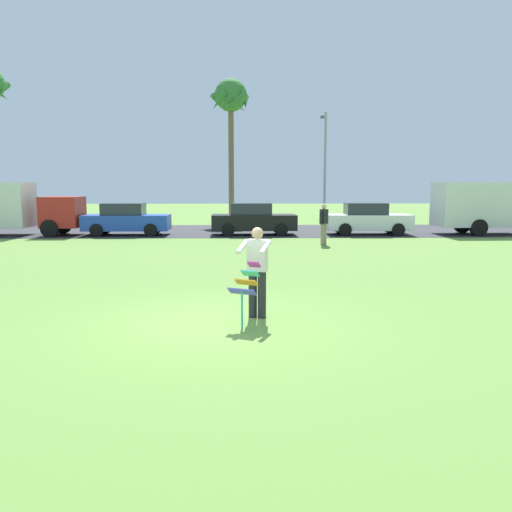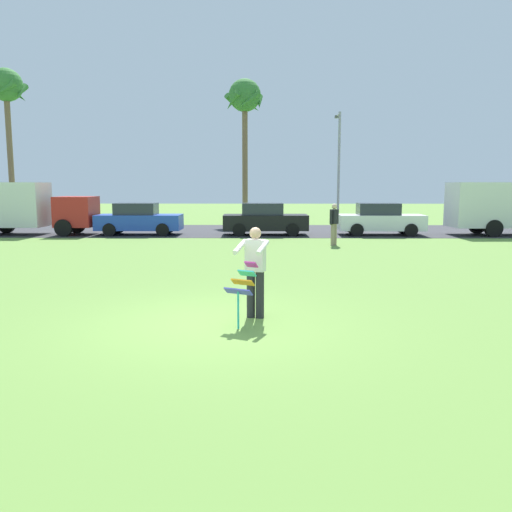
% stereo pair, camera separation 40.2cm
% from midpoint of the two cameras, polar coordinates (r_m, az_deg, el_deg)
% --- Properties ---
extents(ground_plane, '(120.00, 120.00, 0.00)m').
position_cam_midpoint_polar(ground_plane, '(9.66, -3.53, -7.39)').
color(ground_plane, olive).
extents(road_strip, '(120.00, 8.00, 0.01)m').
position_cam_midpoint_polar(road_strip, '(28.78, -0.71, 2.77)').
color(road_strip, '#2D2D33').
rests_on(road_strip, ground).
extents(person_kite_flyer, '(0.68, 0.75, 1.73)m').
position_cam_midpoint_polar(person_kite_flyer, '(9.89, 1.06, -1.38)').
color(person_kite_flyer, '#26262B').
rests_on(person_kite_flyer, ground).
extents(kite_held, '(0.61, 0.73, 1.14)m').
position_cam_midpoint_polar(kite_held, '(9.29, -0.22, -3.11)').
color(kite_held, '#D83399').
rests_on(kite_held, ground).
extents(parked_truck_red_cab, '(6.71, 2.14, 2.62)m').
position_cam_midpoint_polar(parked_truck_red_cab, '(28.90, -23.94, 4.92)').
color(parked_truck_red_cab, '#B2231E').
rests_on(parked_truck_red_cab, ground).
extents(parked_car_blue, '(4.20, 1.84, 1.60)m').
position_cam_midpoint_polar(parked_car_blue, '(27.00, -12.20, 3.90)').
color(parked_car_blue, '#2347B7').
rests_on(parked_car_blue, ground).
extents(parked_car_black, '(4.24, 1.92, 1.60)m').
position_cam_midpoint_polar(parked_car_black, '(26.32, 1.39, 3.98)').
color(parked_car_black, black).
rests_on(parked_car_black, ground).
extents(parked_car_white, '(4.24, 1.91, 1.60)m').
position_cam_midpoint_polar(parked_car_white, '(27.02, 13.76, 3.85)').
color(parked_car_white, white).
rests_on(parked_car_white, ground).
extents(parked_truck_grey_van, '(6.74, 2.23, 2.62)m').
position_cam_midpoint_polar(parked_truck_grey_van, '(29.11, 26.23, 4.80)').
color(parked_truck_grey_van, gray).
rests_on(parked_truck_grey_van, ground).
extents(palm_tree_left_near, '(2.58, 2.71, 9.90)m').
position_cam_midpoint_polar(palm_tree_left_near, '(38.66, -25.22, 15.77)').
color(palm_tree_left_near, brown).
rests_on(palm_tree_left_near, ground).
extents(palm_tree_right_near, '(2.58, 2.71, 9.32)m').
position_cam_midpoint_polar(palm_tree_right_near, '(35.58, -0.89, 16.38)').
color(palm_tree_right_near, brown).
rests_on(palm_tree_right_near, ground).
extents(streetlight_pole, '(0.24, 1.65, 7.00)m').
position_cam_midpoint_polar(streetlight_pole, '(34.08, 9.30, 10.17)').
color(streetlight_pole, '#9E9EA3').
rests_on(streetlight_pole, ground).
extents(person_walker_near, '(0.39, 0.47, 1.73)m').
position_cam_midpoint_polar(person_walker_near, '(22.07, 8.99, 3.56)').
color(person_walker_near, gray).
rests_on(person_walker_near, ground).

